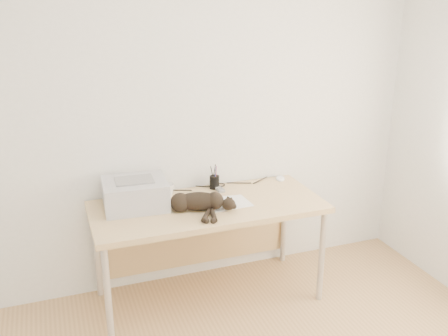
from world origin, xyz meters
name	(u,v)px	position (x,y,z in m)	size (l,w,h in m)	color
wall_back	(192,114)	(0.00, 1.75, 1.30)	(3.50, 3.50, 0.00)	white
desk	(204,217)	(0.00, 1.48, 0.61)	(1.60, 0.70, 0.74)	#DDBD81
printer	(135,194)	(-0.48, 1.52, 0.84)	(0.44, 0.38, 0.20)	#BCBCC1
papers	(224,203)	(0.11, 1.37, 0.74)	(0.37, 0.28, 0.01)	white
cat	(196,203)	(-0.11, 1.32, 0.80)	(0.56, 0.39, 0.13)	black
mug	(167,191)	(-0.23, 1.62, 0.79)	(0.11, 0.11, 0.10)	white
pen_cup	(214,182)	(0.14, 1.66, 0.79)	(0.07, 0.07, 0.18)	black
remote_grey	(218,188)	(0.16, 1.64, 0.75)	(0.05, 0.17, 0.02)	gray
remote_black	(204,199)	(0.00, 1.47, 0.75)	(0.05, 0.16, 0.02)	black
mouse	(280,177)	(0.69, 1.67, 0.76)	(0.07, 0.12, 0.04)	white
cable_tangle	(195,188)	(0.00, 1.70, 0.75)	(1.36, 0.08, 0.01)	black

